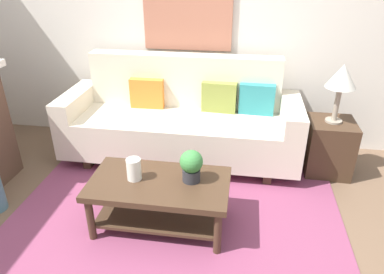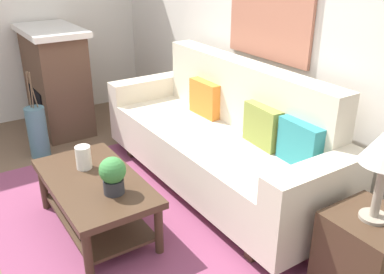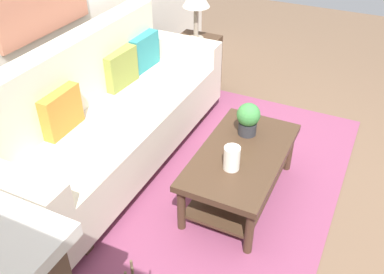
{
  "view_description": "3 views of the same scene",
  "coord_description": "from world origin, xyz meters",
  "views": [
    {
      "loc": [
        0.51,
        -1.94,
        2.0
      ],
      "look_at": [
        0.06,
        0.95,
        0.51
      ],
      "focal_mm": 33.2,
      "sensor_mm": 36.0,
      "label": 1
    },
    {
      "loc": [
        2.49,
        -0.55,
        1.95
      ],
      "look_at": [
        0.1,
        1.01,
        0.66
      ],
      "focal_mm": 39.75,
      "sensor_mm": 36.0,
      "label": 2
    },
    {
      "loc": [
        -2.49,
        -0.45,
        2.32
      ],
      "look_at": [
        -0.16,
        0.68,
        0.49
      ],
      "focal_mm": 39.99,
      "sensor_mm": 36.0,
      "label": 3
    }
  ],
  "objects": [
    {
      "name": "throw_pillow_olive",
      "position": [
        0.25,
        1.57,
        0.68
      ],
      "size": [
        0.37,
        0.15,
        0.32
      ],
      "primitive_type": "cube",
      "rotation": [
        0.0,
        0.0,
        -0.07
      ],
      "color": "olive",
      "rests_on": "couch"
    },
    {
      "name": "ground_plane",
      "position": [
        0.0,
        0.0,
        0.0
      ],
      "size": [
        9.48,
        9.48,
        0.0
      ],
      "primitive_type": "plane",
      "color": "brown"
    },
    {
      "name": "coffee_table",
      "position": [
        -0.1,
        0.3,
        0.31
      ],
      "size": [
        1.1,
        0.6,
        0.43
      ],
      "color": "#422D1E",
      "rests_on": "ground_plane"
    },
    {
      "name": "throw_pillow_orange",
      "position": [
        -0.52,
        1.57,
        0.68
      ],
      "size": [
        0.36,
        0.13,
        0.32
      ],
      "primitive_type": "cube",
      "rotation": [
        0.0,
        0.0,
        0.03
      ],
      "color": "orange",
      "rests_on": "couch"
    },
    {
      "name": "tabletop_vase",
      "position": [
        -0.3,
        0.31,
        0.52
      ],
      "size": [
        0.11,
        0.11,
        0.18
      ],
      "primitive_type": "cylinder",
      "color": "white",
      "rests_on": "coffee_table"
    },
    {
      "name": "table_lamp",
      "position": [
        1.39,
        1.38,
        0.99
      ],
      "size": [
        0.28,
        0.28,
        0.57
      ],
      "color": "gray",
      "rests_on": "side_table"
    },
    {
      "name": "framed_painting",
      "position": [
        -0.14,
        1.91,
        1.52
      ],
      "size": [
        0.95,
        0.03,
        0.87
      ],
      "primitive_type": "cube",
      "color": "#B77056"
    },
    {
      "name": "wall_back",
      "position": [
        0.0,
        1.98,
        1.35
      ],
      "size": [
        5.48,
        0.1,
        2.7
      ],
      "primitive_type": "cube",
      "color": "silver",
      "rests_on": "ground_plane"
    },
    {
      "name": "throw_pillow_teal",
      "position": [
        0.64,
        1.57,
        0.68
      ],
      "size": [
        0.37,
        0.14,
        0.32
      ],
      "primitive_type": "cube",
      "rotation": [
        0.0,
        0.0,
        -0.05
      ],
      "color": "teal",
      "rests_on": "couch"
    },
    {
      "name": "area_rug",
      "position": [
        0.0,
        0.5,
        0.01
      ],
      "size": [
        2.81,
        1.83,
        0.01
      ],
      "primitive_type": "cube",
      "color": "#843D5B",
      "rests_on": "ground_plane"
    },
    {
      "name": "couch",
      "position": [
        -0.14,
        1.44,
        0.43
      ],
      "size": [
        2.45,
        0.84,
        1.08
      ],
      "color": "beige",
      "rests_on": "ground_plane"
    },
    {
      "name": "side_table",
      "position": [
        1.39,
        1.38,
        0.28
      ],
      "size": [
        0.44,
        0.44,
        0.56
      ],
      "primitive_type": "cube",
      "color": "#422D1E",
      "rests_on": "ground_plane"
    },
    {
      "name": "potted_plant_tabletop",
      "position": [
        0.15,
        0.35,
        0.57
      ],
      "size": [
        0.18,
        0.18,
        0.26
      ],
      "color": "#2D2D33",
      "rests_on": "coffee_table"
    }
  ]
}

